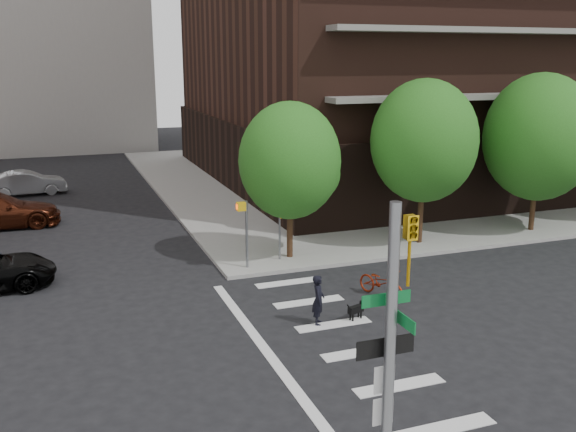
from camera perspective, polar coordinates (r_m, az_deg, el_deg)
ground at (r=17.28m, az=-2.50°, el=-13.51°), size 120.00×120.00×0.00m
sidewalk_ne at (r=46.33m, az=12.93°, el=3.82°), size 39.00×33.00×0.15m
crosswalk at (r=18.00m, az=4.37°, el=-12.35°), size 3.85×13.00×0.01m
tree_a at (r=24.98m, az=0.16°, el=4.94°), size 4.00×4.00×5.90m
tree_b at (r=27.57m, az=12.01°, el=6.54°), size 4.50×4.50×6.65m
tree_c at (r=31.18m, az=21.44°, el=6.53°), size 5.00×5.00×6.80m
pedestrian_signal at (r=24.36m, az=-3.08°, el=-0.58°), size 2.18×0.67×2.60m
parked_car_silver at (r=40.87m, az=-22.18°, el=2.73°), size 1.97×4.53×1.45m
scooter at (r=22.14m, az=8.30°, el=-5.90°), size 1.31×2.02×1.00m
dog_walker at (r=19.69m, az=2.71°, el=-7.46°), size 0.67×0.58×1.57m
dog at (r=20.27m, az=6.13°, el=-8.21°), size 0.66×0.34×0.55m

